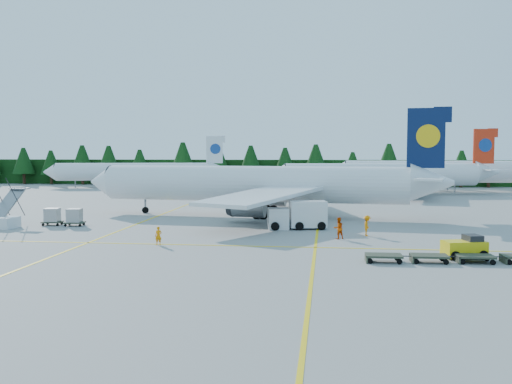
# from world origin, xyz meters

# --- Properties ---
(ground) EXTENTS (320.00, 320.00, 0.00)m
(ground) POSITION_xyz_m (0.00, 0.00, 0.00)
(ground) COLOR gray
(ground) RESTS_ON ground
(taxi_stripe_a) EXTENTS (0.25, 120.00, 0.01)m
(taxi_stripe_a) POSITION_xyz_m (-14.00, 20.00, 0.01)
(taxi_stripe_a) COLOR yellow
(taxi_stripe_a) RESTS_ON ground
(taxi_stripe_b) EXTENTS (0.25, 120.00, 0.01)m
(taxi_stripe_b) POSITION_xyz_m (6.00, 20.00, 0.01)
(taxi_stripe_b) COLOR yellow
(taxi_stripe_b) RESTS_ON ground
(taxi_stripe_cross) EXTENTS (80.00, 0.25, 0.01)m
(taxi_stripe_cross) POSITION_xyz_m (0.00, -6.00, 0.01)
(taxi_stripe_cross) COLOR yellow
(taxi_stripe_cross) RESTS_ON ground
(treeline_hedge) EXTENTS (220.00, 4.00, 6.00)m
(treeline_hedge) POSITION_xyz_m (0.00, 82.00, 3.00)
(treeline_hedge) COLOR black
(treeline_hedge) RESTS_ON ground
(airliner_navy) EXTENTS (44.83, 36.71, 13.05)m
(airliner_navy) POSITION_xyz_m (-3.01, 16.54, 3.92)
(airliner_navy) COLOR silver
(airliner_navy) RESTS_ON ground
(airliner_red) EXTENTS (41.60, 33.91, 12.20)m
(airliner_red) POSITION_xyz_m (16.23, 53.16, 3.67)
(airliner_red) COLOR silver
(airliner_red) RESTS_ON ground
(airliner_far_left) EXTENTS (38.67, 11.92, 11.41)m
(airliner_far_left) POSITION_xyz_m (-36.88, 68.25, 3.58)
(airliner_far_left) COLOR silver
(airliner_far_left) RESTS_ON ground
(airliner_far_right) EXTENTS (44.32, 5.98, 12.88)m
(airliner_far_right) POSITION_xyz_m (28.30, 64.51, 4.04)
(airliner_far_right) COLOR silver
(airliner_far_right) RESTS_ON ground
(service_truck) EXTENTS (6.33, 3.28, 2.91)m
(service_truck) POSITION_xyz_m (3.90, 5.33, 1.44)
(service_truck) COLOR white
(service_truck) RESTS_ON ground
(baggage_tug) EXTENTS (3.40, 2.37, 1.65)m
(baggage_tug) POSITION_xyz_m (17.35, -9.36, 0.81)
(baggage_tug) COLOR yellow
(baggage_tug) RESTS_ON ground
(dolly_train) EXTENTS (12.49, 2.52, 0.15)m
(dolly_train) POSITION_xyz_m (16.00, -11.30, 0.49)
(dolly_train) COLOR #363D2C
(dolly_train) RESTS_ON ground
(uld_pair) EXTENTS (4.81, 1.96, 1.57)m
(uld_pair) POSITION_xyz_m (-21.49, 4.81, 1.06)
(uld_pair) COLOR #363D2C
(uld_pair) RESTS_ON ground
(crew_a) EXTENTS (0.60, 0.40, 1.60)m
(crew_a) POSITION_xyz_m (-7.47, -6.39, 0.80)
(crew_a) COLOR orange
(crew_a) RESTS_ON ground
(crew_b) EXTENTS (1.21, 1.12, 2.01)m
(crew_b) POSITION_xyz_m (8.02, -1.07, 1.00)
(crew_b) COLOR #D84704
(crew_b) RESTS_ON ground
(crew_c) EXTENTS (0.68, 0.90, 1.98)m
(crew_c) POSITION_xyz_m (10.76, 1.16, 0.99)
(crew_c) COLOR orange
(crew_c) RESTS_ON ground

